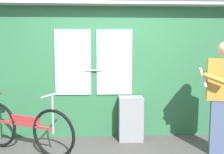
% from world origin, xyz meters
% --- Properties ---
extents(train_door_wall, '(5.20, 0.28, 2.28)m').
position_xyz_m(train_door_wall, '(-0.01, 1.16, 1.19)').
color(train_door_wall, '#2D6B42').
rests_on(train_door_wall, ground_plane).
extents(bicycle_near_door, '(1.59, 0.81, 0.91)m').
position_xyz_m(bicycle_near_door, '(-1.21, 0.53, 0.37)').
color(bicycle_near_door, black).
rests_on(bicycle_near_door, ground_plane).
extents(passenger_reading_newspaper, '(0.62, 0.55, 1.62)m').
position_xyz_m(passenger_reading_newspaper, '(1.65, 0.35, 0.86)').
color(passenger_reading_newspaper, slate).
rests_on(passenger_reading_newspaper, ground_plane).
extents(trash_bin_by_wall, '(0.40, 0.28, 0.74)m').
position_xyz_m(trash_bin_by_wall, '(0.42, 0.95, 0.37)').
color(trash_bin_by_wall, gray).
rests_on(trash_bin_by_wall, ground_plane).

